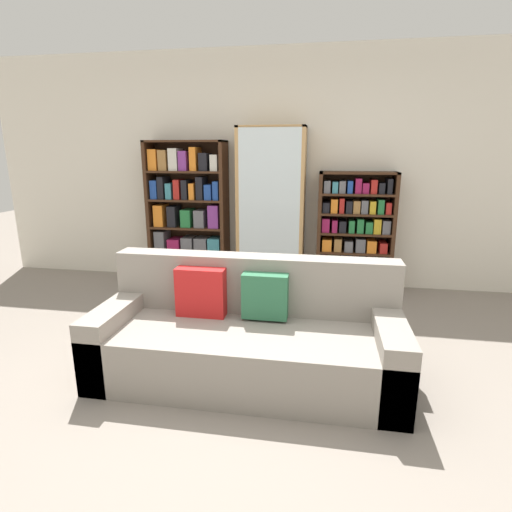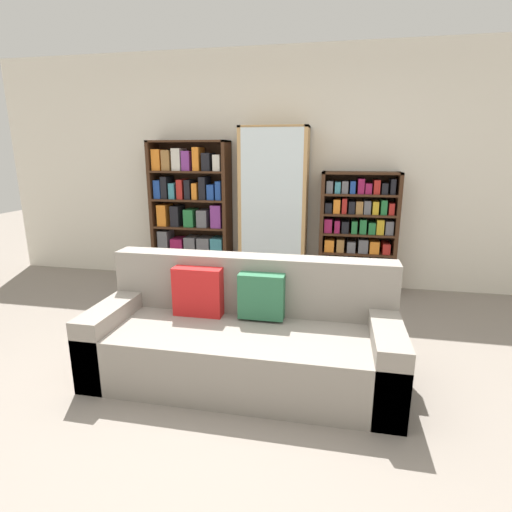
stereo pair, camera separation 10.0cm
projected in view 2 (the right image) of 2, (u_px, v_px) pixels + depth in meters
ground_plane at (223, 403)px, 2.56m from camera, size 16.00×16.00×0.00m
wall_back at (282, 171)px, 4.69m from camera, size 7.17×0.06×2.70m
couch at (244, 338)px, 2.83m from camera, size 2.10×0.83×0.82m
bookshelf_left at (191, 215)px, 4.83m from camera, size 0.95×0.32×1.69m
display_cabinet at (274, 210)px, 4.60m from camera, size 0.76×0.36×1.84m
bookshelf_right at (357, 234)px, 4.50m from camera, size 0.84×0.32×1.36m
wine_bottle at (325, 315)px, 3.52m from camera, size 0.09×0.09×0.40m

